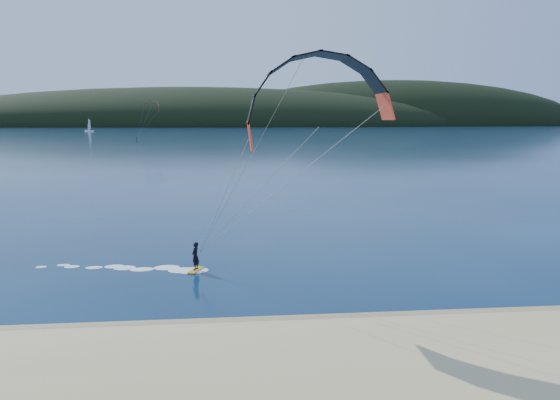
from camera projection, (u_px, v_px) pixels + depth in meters
name	position (u px, v px, depth m)	size (l,w,h in m)	color
ground	(210.00, 383.00, 17.84)	(1800.00, 1800.00, 0.00)	#071A39
wet_sand	(215.00, 330.00, 22.25)	(220.00, 2.50, 0.10)	olive
headland	(233.00, 126.00, 750.47)	(1200.00, 310.00, 140.00)	black
kitesurfer_near	(311.00, 133.00, 25.29)	(21.40, 8.31, 12.15)	gold
kitesurfer_far	(151.00, 109.00, 212.93)	(11.82, 6.13, 17.10)	gold
sailboat	(89.00, 131.00, 392.87)	(7.75, 5.08, 10.82)	white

